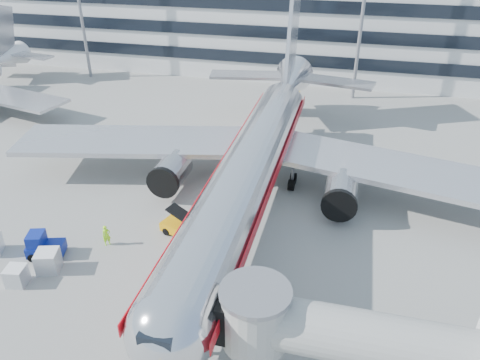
% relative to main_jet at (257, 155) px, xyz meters
% --- Properties ---
extents(ground, '(180.00, 180.00, 0.00)m').
position_rel_main_jet_xyz_m(ground, '(0.00, -11.72, -4.23)').
color(ground, gray).
rests_on(ground, ground).
extents(lead_in_line, '(0.25, 70.00, 0.01)m').
position_rel_main_jet_xyz_m(lead_in_line, '(0.00, -1.72, -4.23)').
color(lead_in_line, yellow).
rests_on(lead_in_line, ground).
extents(main_jet, '(50.95, 48.70, 16.06)m').
position_rel_main_jet_xyz_m(main_jet, '(0.00, 0.00, 0.00)').
color(main_jet, silver).
rests_on(main_jet, ground).
extents(jet_bridge, '(17.80, 4.50, 7.00)m').
position_rel_main_jet_xyz_m(jet_bridge, '(12.18, -19.72, -0.36)').
color(jet_bridge, silver).
rests_on(jet_bridge, ground).
extents(terminal, '(150.00, 24.25, 15.60)m').
position_rel_main_jet_xyz_m(terminal, '(0.00, 46.23, 3.57)').
color(terminal, silver).
rests_on(terminal, ground).
extents(belt_loader, '(5.27, 3.19, 2.46)m').
position_rel_main_jet_xyz_m(belt_loader, '(-4.00, -8.15, -3.54)').
color(belt_loader, orange).
rests_on(belt_loader, ground).
extents(baggage_tug, '(3.14, 2.45, 2.10)m').
position_rel_main_jet_xyz_m(baggage_tug, '(-14.32, -13.28, -3.32)').
color(baggage_tug, navy).
rests_on(baggage_tug, ground).
extents(cargo_container_left, '(1.98, 1.98, 1.69)m').
position_rel_main_jet_xyz_m(cargo_container_left, '(-12.91, -14.76, -3.38)').
color(cargo_container_left, silver).
rests_on(cargo_container_left, ground).
extents(cargo_container_front, '(1.57, 1.57, 1.46)m').
position_rel_main_jet_xyz_m(cargo_container_front, '(-14.27, -16.68, -3.50)').
color(cargo_container_front, silver).
rests_on(cargo_container_front, ground).
extents(ramp_worker, '(0.77, 0.77, 1.81)m').
position_rel_main_jet_xyz_m(ramp_worker, '(-10.13, -10.81, -3.33)').
color(ramp_worker, '#9DFD1A').
rests_on(ramp_worker, ground).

